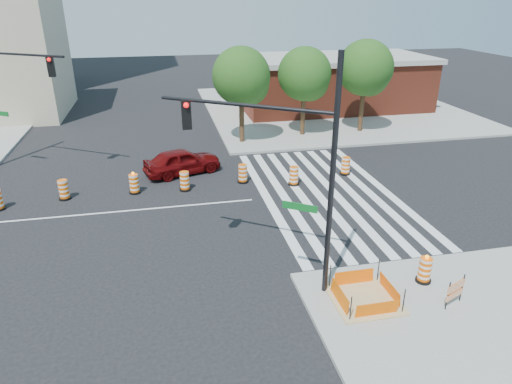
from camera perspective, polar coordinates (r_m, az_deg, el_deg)
ground at (r=22.83m, az=-18.01°, el=-2.46°), size 120.00×120.00×0.00m
sidewalk_ne at (r=42.50m, az=9.32°, el=10.36°), size 22.00×22.00×0.15m
crosswalk_east at (r=24.08m, az=8.73°, el=-0.13°), size 6.75×13.50×0.01m
lane_centerline at (r=22.83m, az=-18.01°, el=-2.45°), size 14.00×0.12×0.01m
excavation_pit at (r=16.09m, az=13.38°, el=-12.72°), size 2.20×2.20×0.90m
brick_storefront at (r=42.05m, az=9.53°, el=13.33°), size 16.50×8.50×4.60m
red_coupe at (r=26.52m, az=-9.20°, el=3.82°), size 4.71×3.07×1.49m
signal_pole_se at (r=14.55m, az=3.25°, el=4.81°), size 5.06×3.55×8.00m
signal_pole_nw at (r=29.33m, az=-29.16°, el=11.96°), size 5.45×3.48×8.37m
pit_drum at (r=17.37m, az=20.33°, el=-9.19°), size 0.55×0.55×1.09m
barricade at (r=16.49m, az=23.65°, el=-11.20°), size 0.83×0.38×1.03m
tree_north_c at (r=30.95m, az=-1.79°, el=13.89°), size 3.85×3.84×6.52m
tree_north_d at (r=32.86m, az=6.13°, el=14.10°), size 3.72×3.71×6.31m
tree_north_e at (r=34.45m, az=13.52°, el=14.49°), size 3.95×3.95×6.71m
median_drum_3 at (r=24.90m, az=-22.89°, el=0.20°), size 0.60×0.60×1.02m
median_drum_4 at (r=24.47m, az=-14.98°, el=0.94°), size 0.60×0.60×1.18m
median_drum_5 at (r=24.29m, az=-8.90°, el=1.28°), size 0.60×0.60×1.02m
median_drum_6 at (r=25.03m, az=-1.67°, el=2.26°), size 0.60×0.60×1.02m
median_drum_7 at (r=24.77m, az=4.75°, el=1.94°), size 0.60×0.60×1.02m
median_drum_8 at (r=26.64m, az=11.13°, el=3.15°), size 0.60×0.60×1.02m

